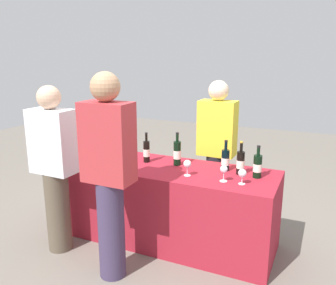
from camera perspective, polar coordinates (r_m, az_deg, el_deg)
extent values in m
plane|color=slate|center=(3.77, 0.00, -15.35)|extent=(12.00, 12.00, 0.00)
cube|color=maroon|center=(3.59, 0.00, -9.94)|extent=(2.11, 0.73, 0.78)
cylinder|color=black|center=(3.60, -3.49, -1.48)|extent=(0.06, 0.06, 0.22)
cylinder|color=black|center=(3.56, -3.53, 0.78)|extent=(0.02, 0.02, 0.07)
cylinder|color=black|center=(3.55, -3.54, 1.50)|extent=(0.03, 0.03, 0.02)
cylinder|color=silver|center=(3.60, -3.49, -1.65)|extent=(0.07, 0.07, 0.08)
cylinder|color=black|center=(3.49, 1.49, -1.76)|extent=(0.07, 0.07, 0.24)
cylinder|color=black|center=(3.45, 1.51, 0.76)|extent=(0.03, 0.03, 0.08)
cylinder|color=black|center=(3.44, 1.51, 1.51)|extent=(0.03, 0.03, 0.02)
cylinder|color=silver|center=(3.50, 1.49, -1.95)|extent=(0.07, 0.07, 0.08)
cylinder|color=black|center=(3.38, 9.26, -2.86)|extent=(0.08, 0.08, 0.20)
cylinder|color=black|center=(3.34, 9.35, -0.56)|extent=(0.03, 0.03, 0.08)
cylinder|color=black|center=(3.33, 9.39, 0.23)|extent=(0.03, 0.03, 0.02)
cylinder|color=silver|center=(3.38, 9.25, -3.02)|extent=(0.08, 0.08, 0.07)
cylinder|color=black|center=(3.30, 11.64, -3.27)|extent=(0.07, 0.07, 0.21)
cylinder|color=black|center=(3.26, 11.77, -0.77)|extent=(0.03, 0.03, 0.08)
cylinder|color=gold|center=(3.24, 11.82, 0.08)|extent=(0.03, 0.03, 0.02)
cylinder|color=silver|center=(3.30, 11.63, -3.45)|extent=(0.07, 0.07, 0.07)
cylinder|color=black|center=(3.24, 14.27, -3.78)|extent=(0.08, 0.08, 0.21)
cylinder|color=black|center=(3.20, 14.42, -1.40)|extent=(0.03, 0.03, 0.07)
cylinder|color=black|center=(3.19, 14.47, -0.63)|extent=(0.03, 0.03, 0.02)
cylinder|color=silver|center=(3.25, 14.26, -3.96)|extent=(0.08, 0.08, 0.07)
cylinder|color=silver|center=(3.61, -10.03, -3.41)|extent=(0.06, 0.06, 0.00)
cylinder|color=silver|center=(3.60, -10.05, -2.84)|extent=(0.01, 0.01, 0.07)
sphere|color=silver|center=(3.58, -10.10, -1.85)|extent=(0.06, 0.06, 0.06)
sphere|color=#590C19|center=(3.58, -10.09, -2.03)|extent=(0.04, 0.04, 0.04)
cylinder|color=silver|center=(3.23, 3.12, -5.34)|extent=(0.06, 0.06, 0.00)
cylinder|color=silver|center=(3.21, 3.13, -4.66)|extent=(0.01, 0.01, 0.08)
sphere|color=silver|center=(3.19, 3.15, -3.46)|extent=(0.07, 0.07, 0.07)
cylinder|color=silver|center=(3.12, 8.95, -6.19)|extent=(0.07, 0.07, 0.00)
cylinder|color=silver|center=(3.11, 8.98, -5.48)|extent=(0.01, 0.01, 0.08)
sphere|color=silver|center=(3.08, 9.03, -4.27)|extent=(0.07, 0.07, 0.07)
sphere|color=#590C19|center=(3.09, 9.02, -4.47)|extent=(0.04, 0.04, 0.04)
cylinder|color=silver|center=(3.09, 11.84, -6.56)|extent=(0.06, 0.06, 0.00)
cylinder|color=silver|center=(3.08, 11.87, -5.98)|extent=(0.01, 0.01, 0.06)
sphere|color=silver|center=(3.05, 11.93, -4.87)|extent=(0.07, 0.07, 0.07)
sphere|color=#590C19|center=(3.06, 11.92, -5.09)|extent=(0.04, 0.04, 0.04)
cylinder|color=black|center=(4.00, 7.64, -7.42)|extent=(0.22, 0.22, 0.79)
cube|color=yellow|center=(3.80, 7.98, 2.28)|extent=(0.40, 0.22, 0.59)
sphere|color=beige|center=(3.74, 8.19, 8.32)|extent=(0.21, 0.21, 0.21)
cylinder|color=brown|center=(3.60, -17.33, -10.52)|extent=(0.23, 0.23, 0.79)
cube|color=silver|center=(3.38, -18.18, 0.18)|extent=(0.42, 0.23, 0.59)
sphere|color=#D8AD8C|center=(3.31, -18.72, 6.94)|extent=(0.21, 0.21, 0.21)
cylinder|color=#3F3351|center=(3.08, -9.15, -13.68)|extent=(0.22, 0.22, 0.86)
cube|color=#B23338|center=(2.81, -9.75, -0.03)|extent=(0.41, 0.23, 0.64)
sphere|color=tan|center=(2.74, -10.13, 8.88)|extent=(0.23, 0.23, 0.23)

